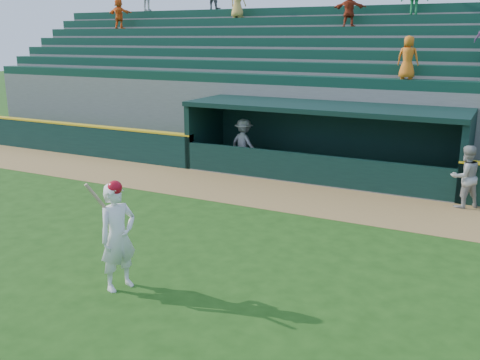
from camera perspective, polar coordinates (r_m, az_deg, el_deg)
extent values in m
plane|color=#1E4511|center=(12.03, -3.51, -7.76)|extent=(120.00, 120.00, 0.00)
cube|color=olive|center=(16.19, 5.34, -1.74)|extent=(40.00, 3.00, 0.01)
cube|color=black|center=(24.43, -20.79, 4.47)|extent=(15.50, 0.30, 1.20)
cube|color=gold|center=(24.34, -20.92, 5.93)|extent=(15.50, 0.32, 0.06)
imported|color=#9C9C97|center=(16.16, 22.89, 0.33)|extent=(1.09, 1.06, 1.78)
imported|color=#A5A5A0|center=(19.51, 0.41, 3.91)|extent=(1.30, 0.97, 1.80)
cube|color=slate|center=(18.72, 8.55, 0.51)|extent=(9.00, 2.60, 0.04)
cube|color=black|center=(20.37, -3.71, 5.07)|extent=(0.20, 2.60, 2.30)
cube|color=black|center=(17.61, 23.00, 2.33)|extent=(0.20, 2.60, 2.30)
cube|color=black|center=(19.69, 9.90, 4.53)|extent=(9.40, 0.20, 2.30)
cube|color=black|center=(18.28, 8.83, 7.69)|extent=(9.40, 2.80, 0.16)
cube|color=black|center=(17.49, 7.31, 1.14)|extent=(9.00, 0.16, 1.00)
cube|color=brown|center=(19.41, 9.34, 1.69)|extent=(8.40, 0.45, 0.10)
cube|color=slate|center=(20.14, 10.39, 5.62)|extent=(34.00, 0.85, 2.91)
cube|color=#0F3828|center=(19.83, 10.51, 10.24)|extent=(34.00, 0.60, 0.36)
cube|color=slate|center=(20.91, 11.11, 6.55)|extent=(34.00, 0.85, 3.36)
cube|color=#0F3828|center=(20.61, 11.27, 11.63)|extent=(34.00, 0.60, 0.36)
cube|color=slate|center=(21.69, 11.77, 7.41)|extent=(34.00, 0.85, 3.81)
cube|color=#0F3828|center=(21.41, 11.99, 12.91)|extent=(34.00, 0.60, 0.36)
cube|color=slate|center=(22.48, 12.40, 8.21)|extent=(34.00, 0.85, 4.26)
cube|color=#0F3828|center=(22.22, 12.66, 14.10)|extent=(34.00, 0.60, 0.36)
cube|color=slate|center=(23.27, 12.98, 8.96)|extent=(34.00, 0.85, 4.71)
cube|color=#0F3828|center=(23.05, 13.28, 15.21)|extent=(34.00, 0.60, 0.36)
cube|color=slate|center=(24.08, 13.53, 9.65)|extent=(34.00, 0.85, 5.16)
cube|color=#0F3828|center=(23.88, 13.87, 16.23)|extent=(34.00, 0.60, 0.36)
cube|color=slate|center=(24.88, 14.04, 10.30)|extent=(34.00, 0.85, 5.61)
cube|color=#0F3828|center=(24.72, 14.43, 17.19)|extent=(34.00, 0.60, 0.36)
cube|color=slate|center=(25.44, 14.35, 10.37)|extent=(34.50, 0.30, 5.61)
imported|color=orange|center=(19.26, 17.48, 12.35)|extent=(0.72, 0.49, 1.43)
imported|color=#9B2F17|center=(23.29, 11.58, 17.51)|extent=(1.35, 0.48, 1.44)
imported|color=gold|center=(26.18, -0.24, 18.69)|extent=(0.88, 0.65, 1.64)
imported|color=orange|center=(28.93, -12.78, 16.92)|extent=(1.37, 0.46, 1.46)
imported|color=white|center=(10.30, -12.90, -5.95)|extent=(0.70, 0.87, 2.06)
sphere|color=#B10919|center=(10.01, -13.21, -0.80)|extent=(0.27, 0.27, 0.27)
cylinder|color=tan|center=(10.03, -14.73, -2.24)|extent=(0.32, 0.45, 0.76)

